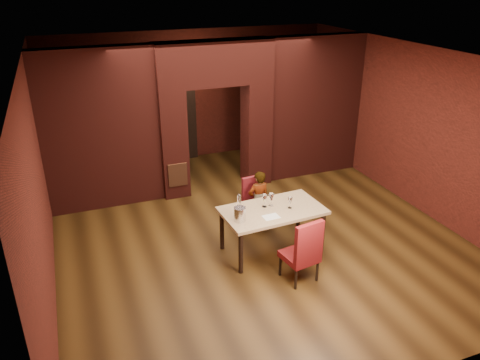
{
  "coord_description": "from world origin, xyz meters",
  "views": [
    {
      "loc": [
        -2.97,
        -7.12,
        4.49
      ],
      "look_at": [
        -0.21,
        0.0,
        1.03
      ],
      "focal_mm": 35.0,
      "sensor_mm": 36.0,
      "label": 1
    }
  ],
  "objects_px": {
    "wine_glass_b": "(271,200)",
    "wine_glass_a": "(264,201)",
    "chair_near": "(300,249)",
    "person_seated": "(258,200)",
    "potted_plant": "(287,212)",
    "wine_glass_c": "(290,203)",
    "wine_bucket": "(240,214)",
    "dining_table": "(272,230)",
    "water_bottle": "(239,202)",
    "chair_far": "(257,204)"
  },
  "relations": [
    {
      "from": "water_bottle",
      "to": "wine_glass_c",
      "type": "bearing_deg",
      "value": -18.33
    },
    {
      "from": "wine_glass_b",
      "to": "wine_glass_c",
      "type": "xyz_separation_m",
      "value": [
        0.26,
        -0.19,
        -0.01
      ]
    },
    {
      "from": "wine_bucket",
      "to": "potted_plant",
      "type": "bearing_deg",
      "value": 36.29
    },
    {
      "from": "chair_far",
      "to": "person_seated",
      "type": "bearing_deg",
      "value": -98.42
    },
    {
      "from": "water_bottle",
      "to": "potted_plant",
      "type": "bearing_deg",
      "value": 27.1
    },
    {
      "from": "potted_plant",
      "to": "dining_table",
      "type": "bearing_deg",
      "value": -130.54
    },
    {
      "from": "dining_table",
      "to": "water_bottle",
      "type": "height_order",
      "value": "water_bottle"
    },
    {
      "from": "wine_glass_c",
      "to": "water_bottle",
      "type": "height_order",
      "value": "water_bottle"
    },
    {
      "from": "dining_table",
      "to": "wine_glass_b",
      "type": "height_order",
      "value": "wine_glass_b"
    },
    {
      "from": "person_seated",
      "to": "chair_near",
      "type": "bearing_deg",
      "value": 84.38
    },
    {
      "from": "wine_glass_c",
      "to": "dining_table",
      "type": "bearing_deg",
      "value": 168.22
    },
    {
      "from": "dining_table",
      "to": "wine_glass_b",
      "type": "xyz_separation_m",
      "value": [
        0.03,
        0.13,
        0.51
      ]
    },
    {
      "from": "wine_glass_b",
      "to": "wine_glass_c",
      "type": "distance_m",
      "value": 0.32
    },
    {
      "from": "chair_near",
      "to": "wine_glass_c",
      "type": "distance_m",
      "value": 0.94
    },
    {
      "from": "water_bottle",
      "to": "potted_plant",
      "type": "height_order",
      "value": "water_bottle"
    },
    {
      "from": "wine_glass_a",
      "to": "person_seated",
      "type": "bearing_deg",
      "value": 74.89
    },
    {
      "from": "person_seated",
      "to": "wine_glass_c",
      "type": "distance_m",
      "value": 0.93
    },
    {
      "from": "chair_far",
      "to": "wine_glass_c",
      "type": "relative_size",
      "value": 4.86
    },
    {
      "from": "person_seated",
      "to": "wine_bucket",
      "type": "xyz_separation_m",
      "value": [
        -0.74,
        -0.96,
        0.34
      ]
    },
    {
      "from": "person_seated",
      "to": "potted_plant",
      "type": "bearing_deg",
      "value": -179.2
    },
    {
      "from": "wine_bucket",
      "to": "wine_glass_b",
      "type": "bearing_deg",
      "value": 23.21
    },
    {
      "from": "dining_table",
      "to": "wine_glass_a",
      "type": "bearing_deg",
      "value": 121.84
    },
    {
      "from": "wine_glass_a",
      "to": "wine_glass_b",
      "type": "height_order",
      "value": "wine_glass_b"
    },
    {
      "from": "water_bottle",
      "to": "potted_plant",
      "type": "relative_size",
      "value": 0.75
    },
    {
      "from": "wine_glass_b",
      "to": "potted_plant",
      "type": "xyz_separation_m",
      "value": [
        0.7,
        0.72,
        -0.73
      ]
    },
    {
      "from": "chair_near",
      "to": "wine_glass_a",
      "type": "relative_size",
      "value": 4.77
    },
    {
      "from": "chair_far",
      "to": "wine_glass_b",
      "type": "relative_size",
      "value": 4.24
    },
    {
      "from": "dining_table",
      "to": "wine_glass_b",
      "type": "bearing_deg",
      "value": 73.67
    },
    {
      "from": "chair_far",
      "to": "chair_near",
      "type": "bearing_deg",
      "value": -97.4
    },
    {
      "from": "person_seated",
      "to": "water_bottle",
      "type": "relative_size",
      "value": 4.17
    },
    {
      "from": "wine_bucket",
      "to": "dining_table",
      "type": "bearing_deg",
      "value": 14.11
    },
    {
      "from": "wine_bucket",
      "to": "water_bottle",
      "type": "xyz_separation_m",
      "value": [
        0.13,
        0.37,
        0.02
      ]
    },
    {
      "from": "person_seated",
      "to": "water_bottle",
      "type": "xyz_separation_m",
      "value": [
        -0.61,
        -0.58,
        0.36
      ]
    },
    {
      "from": "chair_near",
      "to": "person_seated",
      "type": "height_order",
      "value": "person_seated"
    },
    {
      "from": "chair_near",
      "to": "wine_bucket",
      "type": "bearing_deg",
      "value": -55.29
    },
    {
      "from": "chair_near",
      "to": "wine_glass_b",
      "type": "xyz_separation_m",
      "value": [
        -0.02,
        1.03,
        0.37
      ]
    },
    {
      "from": "dining_table",
      "to": "person_seated",
      "type": "distance_m",
      "value": 0.81
    },
    {
      "from": "wine_glass_a",
      "to": "wine_bucket",
      "type": "xyz_separation_m",
      "value": [
        -0.56,
        -0.3,
        0.0
      ]
    },
    {
      "from": "dining_table",
      "to": "wine_glass_a",
      "type": "distance_m",
      "value": 0.54
    },
    {
      "from": "wine_glass_b",
      "to": "water_bottle",
      "type": "xyz_separation_m",
      "value": [
        -0.56,
        0.08,
        0.02
      ]
    },
    {
      "from": "wine_glass_c",
      "to": "potted_plant",
      "type": "relative_size",
      "value": 0.54
    },
    {
      "from": "wine_glass_c",
      "to": "water_bottle",
      "type": "relative_size",
      "value": 0.72
    },
    {
      "from": "wine_glass_b",
      "to": "wine_glass_a",
      "type": "bearing_deg",
      "value": 178.32
    },
    {
      "from": "dining_table",
      "to": "chair_far",
      "type": "height_order",
      "value": "chair_far"
    },
    {
      "from": "wine_glass_a",
      "to": "dining_table",
      "type": "bearing_deg",
      "value": -54.9
    },
    {
      "from": "wine_glass_b",
      "to": "person_seated",
      "type": "bearing_deg",
      "value": 85.32
    },
    {
      "from": "person_seated",
      "to": "wine_bucket",
      "type": "bearing_deg",
      "value": 47.61
    },
    {
      "from": "dining_table",
      "to": "wine_glass_c",
      "type": "bearing_deg",
      "value": -15.04
    },
    {
      "from": "person_seated",
      "to": "wine_glass_b",
      "type": "height_order",
      "value": "person_seated"
    },
    {
      "from": "chair_near",
      "to": "person_seated",
      "type": "distance_m",
      "value": 1.69
    }
  ]
}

